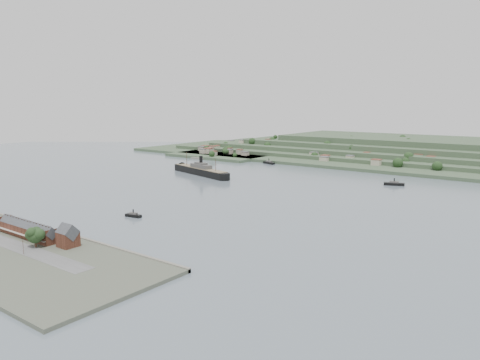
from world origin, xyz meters
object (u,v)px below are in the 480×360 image
Objects in this scene: steamship at (199,170)px; tugboat at (133,215)px; terrace_row at (27,230)px; gabled_building at (68,236)px; fig_tree at (35,235)px.

steamship is 7.87× the size of tugboat.
terrace_row is at bearing -70.32° from steamship.
gabled_building is 1.01× the size of tugboat.
tugboat is 1.12× the size of fig_tree.
fig_tree is (23.75, -8.43, 2.76)m from terrace_row.
gabled_building reaches higher than terrace_row.
tugboat is (-31.24, 74.88, -6.70)m from gabled_building.
steamship reaches higher than gabled_building.
terrace_row is at bearing -173.88° from gabled_building.
steamship reaches higher than tugboat.
fig_tree is at bearing -66.55° from steamship.
gabled_building is at bearing 42.17° from fig_tree.
fig_tree is (-13.75, -12.45, 1.41)m from gabled_building.
steamship reaches higher than terrace_row.
terrace_row is 4.47× the size of fig_tree.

